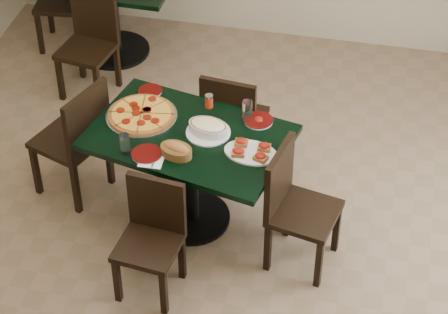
% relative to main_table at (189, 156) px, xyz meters
% --- Properties ---
extents(floor, '(5.50, 5.50, 0.00)m').
position_rel_main_table_xyz_m(floor, '(0.25, -0.24, -0.57)').
color(floor, brown).
rests_on(floor, ground).
extents(main_table, '(1.40, 1.06, 0.75)m').
position_rel_main_table_xyz_m(main_table, '(0.00, 0.00, 0.00)').
color(main_table, black).
rests_on(main_table, floor).
extents(chair_far, '(0.44, 0.44, 0.86)m').
position_rel_main_table_xyz_m(chair_far, '(0.16, 0.58, -0.09)').
color(chair_far, black).
rests_on(chair_far, floor).
extents(chair_near, '(0.41, 0.41, 0.79)m').
position_rel_main_table_xyz_m(chair_near, '(-0.09, -0.60, -0.13)').
color(chair_near, black).
rests_on(chair_near, floor).
extents(chair_right, '(0.48, 0.48, 0.87)m').
position_rel_main_table_xyz_m(chair_right, '(0.72, -0.19, -0.08)').
color(chair_right, black).
rests_on(chair_right, floor).
extents(chair_left, '(0.55, 0.55, 0.92)m').
position_rel_main_table_xyz_m(chair_left, '(-0.82, 0.11, -0.06)').
color(chair_left, black).
rests_on(chair_left, floor).
extents(back_chair_near, '(0.46, 0.46, 0.86)m').
position_rel_main_table_xyz_m(back_chair_near, '(-1.16, 1.36, -0.09)').
color(back_chair_near, black).
rests_on(back_chair_near, floor).
extents(pepperoni_pizza, '(0.47, 0.47, 0.04)m').
position_rel_main_table_xyz_m(pepperoni_pizza, '(-0.35, 0.12, 0.20)').
color(pepperoni_pizza, silver).
rests_on(pepperoni_pizza, main_table).
extents(lasagna_casserole, '(0.29, 0.29, 0.09)m').
position_rel_main_table_xyz_m(lasagna_casserole, '(0.12, 0.04, 0.23)').
color(lasagna_casserole, silver).
rests_on(lasagna_casserole, main_table).
extents(bread_basket, '(0.24, 0.20, 0.09)m').
position_rel_main_table_xyz_m(bread_basket, '(-0.02, -0.21, 0.22)').
color(bread_basket, brown).
rests_on(bread_basket, main_table).
extents(bruschetta_platter, '(0.37, 0.28, 0.05)m').
position_rel_main_table_xyz_m(bruschetta_platter, '(0.43, -0.10, 0.21)').
color(bruschetta_platter, silver).
rests_on(bruschetta_platter, main_table).
extents(side_plate_near, '(0.19, 0.19, 0.02)m').
position_rel_main_table_xyz_m(side_plate_near, '(-0.21, -0.25, 0.19)').
color(side_plate_near, silver).
rests_on(side_plate_near, main_table).
extents(side_plate_far_r, '(0.19, 0.19, 0.03)m').
position_rel_main_table_xyz_m(side_plate_far_r, '(0.41, 0.23, 0.19)').
color(side_plate_far_r, silver).
rests_on(side_plate_far_r, main_table).
extents(side_plate_far_l, '(0.16, 0.16, 0.02)m').
position_rel_main_table_xyz_m(side_plate_far_l, '(-0.37, 0.40, 0.19)').
color(side_plate_far_l, silver).
rests_on(side_plate_far_l, main_table).
extents(napkin_setting, '(0.15, 0.15, 0.01)m').
position_rel_main_table_xyz_m(napkin_setting, '(-0.16, -0.30, 0.18)').
color(napkin_setting, white).
rests_on(napkin_setting, main_table).
extents(water_glass_a, '(0.07, 0.07, 0.14)m').
position_rel_main_table_xyz_m(water_glass_a, '(0.33, 0.24, 0.25)').
color(water_glass_a, silver).
rests_on(water_glass_a, main_table).
extents(water_glass_b, '(0.06, 0.06, 0.14)m').
position_rel_main_table_xyz_m(water_glass_b, '(-0.34, -0.26, 0.25)').
color(water_glass_b, silver).
rests_on(water_glass_b, main_table).
extents(pepper_shaker, '(0.06, 0.06, 0.09)m').
position_rel_main_table_xyz_m(pepper_shaker, '(0.06, 0.32, 0.23)').
color(pepper_shaker, red).
rests_on(pepper_shaker, main_table).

